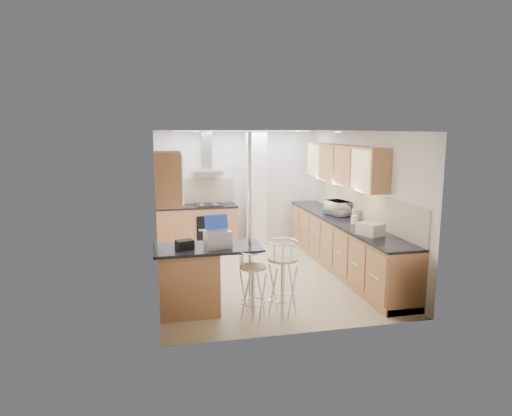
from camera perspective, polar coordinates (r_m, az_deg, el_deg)
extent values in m
plane|color=tan|center=(8.15, 0.83, -8.25)|extent=(4.80, 4.80, 0.00)
cube|color=white|center=(10.17, -2.29, 2.63)|extent=(3.60, 0.04, 2.50)
cube|color=white|center=(5.59, 6.59, -3.54)|extent=(3.60, 0.04, 2.50)
cube|color=white|center=(7.64, -12.39, -0.05)|extent=(0.04, 4.80, 2.50)
cube|color=white|center=(8.45, 12.82, 0.87)|extent=(0.04, 4.80, 2.50)
cube|color=white|center=(7.74, 0.88, 9.61)|extent=(3.60, 4.80, 0.02)
cube|color=#A77442|center=(8.67, 10.83, 5.37)|extent=(0.34, 3.00, 0.72)
cube|color=#A77442|center=(6.22, -10.96, 3.61)|extent=(0.34, 0.62, 0.72)
cube|color=beige|center=(8.45, 12.71, 0.40)|extent=(0.03, 4.40, 0.56)
cube|color=beige|center=(10.04, -7.62, 2.05)|extent=(1.70, 0.03, 0.56)
cube|color=white|center=(10.05, -0.12, 2.54)|extent=(0.45, 0.40, 2.50)
cube|color=silver|center=(9.79, -6.09, 4.47)|extent=(0.62, 0.48, 0.08)
cube|color=silver|center=(9.89, -6.23, 7.08)|extent=(0.22, 0.20, 0.88)
cylinder|color=silver|center=(6.34, -0.76, -1.84)|extent=(0.05, 0.05, 2.50)
cube|color=black|center=(9.62, -5.72, -2.69)|extent=(0.58, 0.02, 0.58)
cube|color=black|center=(9.83, -5.98, 0.40)|extent=(0.58, 0.50, 0.02)
cube|color=tan|center=(9.50, -1.69, 9.58)|extent=(2.80, 0.35, 0.02)
cube|color=#A77442|center=(8.49, 10.77, -4.60)|extent=(0.60, 4.40, 0.88)
cube|color=black|center=(8.38, 10.87, -1.55)|extent=(0.63, 4.40, 0.04)
cube|color=#A77442|center=(9.89, -7.37, -2.42)|extent=(1.70, 0.60, 0.88)
cube|color=black|center=(9.81, -7.43, 0.21)|extent=(1.70, 0.63, 0.04)
cube|color=#A77442|center=(6.47, -5.97, -9.03)|extent=(1.35, 0.62, 0.90)
cube|color=black|center=(6.33, -6.05, -5.00)|extent=(1.47, 0.72, 0.04)
imported|color=white|center=(8.76, 10.22, 0.00)|extent=(0.43, 0.55, 0.27)
cube|color=#93969A|center=(6.24, -4.80, -3.91)|extent=(0.38, 0.31, 0.23)
cube|color=black|center=(6.24, -8.91, -4.52)|extent=(0.26, 0.22, 0.12)
cylinder|color=beige|center=(9.59, 8.87, 0.57)|extent=(0.15, 0.15, 0.16)
cylinder|color=beige|center=(8.84, 10.24, -0.27)|extent=(0.11, 0.11, 0.16)
cylinder|color=#B9B094|center=(8.31, 12.37, -0.84)|extent=(0.16, 0.16, 0.21)
cylinder|color=white|center=(8.02, 12.14, -1.44)|extent=(0.13, 0.13, 0.15)
cube|color=beige|center=(7.24, 14.12, -2.57)|extent=(0.40, 0.44, 0.19)
cylinder|color=silver|center=(9.79, -10.49, 0.80)|extent=(0.16, 0.16, 0.19)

